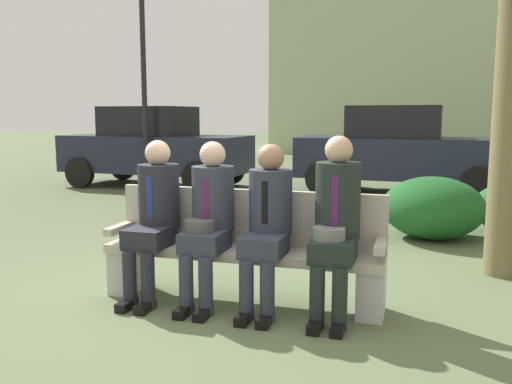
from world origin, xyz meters
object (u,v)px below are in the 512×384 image
(seated_man_centerleft, at_px, (209,215))
(seated_man_centerright, at_px, (267,218))
(park_bench, at_px, (244,248))
(seated_man_rightmost, at_px, (336,218))
(seated_man_leftmost, at_px, (154,211))
(parked_car_far, at_px, (400,150))
(parked_car_near, at_px, (154,147))
(street_lamp, at_px, (144,69))
(shrub_near_bench, at_px, (433,208))

(seated_man_centerleft, bearing_deg, seated_man_centerright, 0.54)
(park_bench, xyz_separation_m, seated_man_rightmost, (0.76, -0.13, 0.32))
(seated_man_rightmost, bearing_deg, seated_man_centerleft, -179.69)
(seated_man_centerleft, relative_size, seated_man_rightmost, 0.96)
(seated_man_leftmost, distance_m, parked_car_far, 6.99)
(seated_man_centerleft, xyz_separation_m, seated_man_centerright, (0.48, 0.00, -0.00))
(seated_man_rightmost, bearing_deg, parked_car_near, 126.68)
(seated_man_leftmost, relative_size, seated_man_rightmost, 0.96)
(seated_man_centerright, relative_size, street_lamp, 0.33)
(seated_man_centerleft, bearing_deg, parked_car_far, 79.54)
(park_bench, bearing_deg, seated_man_centerleft, -151.75)
(seated_man_centerleft, height_order, seated_man_rightmost, seated_man_rightmost)
(parked_car_far, distance_m, street_lamp, 5.13)
(seated_man_leftmost, xyz_separation_m, seated_man_rightmost, (1.49, -0.00, 0.02))
(park_bench, bearing_deg, seated_man_rightmost, -9.68)
(parked_car_far, bearing_deg, seated_man_leftmost, -104.37)
(parked_car_near, distance_m, street_lamp, 1.80)
(seated_man_leftmost, height_order, seated_man_centerright, seated_man_leftmost)
(shrub_near_bench, xyz_separation_m, parked_car_far, (-0.53, 3.85, 0.45))
(park_bench, relative_size, shrub_near_bench, 1.85)
(park_bench, relative_size, parked_car_far, 0.57)
(seated_man_leftmost, height_order, street_lamp, street_lamp)
(park_bench, distance_m, seated_man_rightmost, 0.83)
(parked_car_near, relative_size, parked_car_far, 1.00)
(seated_man_leftmost, height_order, seated_man_centerleft, seated_man_leftmost)
(shrub_near_bench, distance_m, parked_car_far, 3.91)
(park_bench, distance_m, shrub_near_bench, 3.19)
(shrub_near_bench, bearing_deg, park_bench, -118.70)
(seated_man_centerright, bearing_deg, seated_man_centerleft, -179.46)
(seated_man_centerleft, height_order, parked_car_near, parked_car_near)
(seated_man_leftmost, xyz_separation_m, street_lamp, (-3.00, 5.50, 1.64))
(parked_car_far, bearing_deg, park_bench, -98.57)
(seated_man_leftmost, distance_m, seated_man_rightmost, 1.49)
(seated_man_rightmost, relative_size, parked_car_near, 0.34)
(seated_man_centerright, bearing_deg, parked_car_far, 83.53)
(seated_man_leftmost, xyz_separation_m, shrub_near_bench, (2.26, 2.92, -0.35))
(parked_car_near, relative_size, street_lamp, 1.02)
(seated_man_centerright, relative_size, parked_car_far, 0.32)
(street_lamp, bearing_deg, parked_car_far, 15.06)
(park_bench, height_order, street_lamp, street_lamp)
(park_bench, distance_m, parked_car_near, 7.46)
(parked_car_far, bearing_deg, seated_man_rightmost, -92.05)
(street_lamp, bearing_deg, seated_man_centerright, -54.21)
(seated_man_centerright, distance_m, seated_man_rightmost, 0.53)
(seated_man_centerright, bearing_deg, street_lamp, 125.79)
(parked_car_near, bearing_deg, seated_man_centerleft, -59.60)
(seated_man_rightmost, distance_m, shrub_near_bench, 3.05)
(park_bench, xyz_separation_m, street_lamp, (-3.73, 5.37, 1.93))
(park_bench, xyz_separation_m, parked_car_far, (1.00, 6.64, 0.40))
(seated_man_centerright, distance_m, shrub_near_bench, 3.22)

